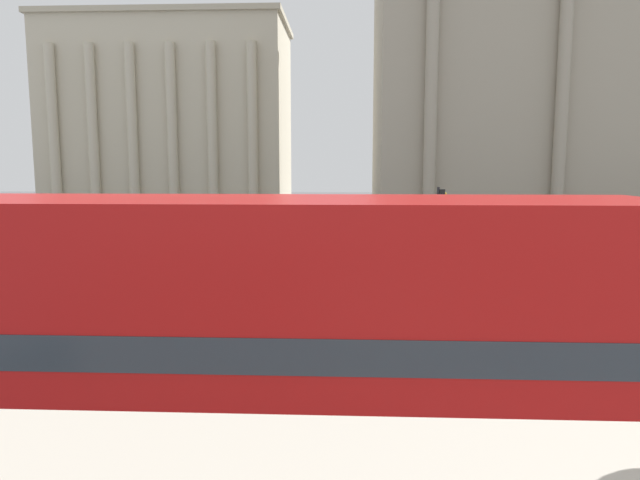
% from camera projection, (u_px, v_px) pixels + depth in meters
% --- Properties ---
extents(double_decker_bus, '(10.99, 2.69, 4.19)m').
position_uv_depth(double_decker_bus, '(252.00, 332.00, 7.93)').
color(double_decker_bus, black).
rests_on(double_decker_bus, ground_plane).
extents(plaza_building_left, '(23.35, 12.81, 18.73)m').
position_uv_depth(plaza_building_left, '(172.00, 119.00, 57.13)').
color(plaza_building_left, beige).
rests_on(plaza_building_left, ground_plane).
extents(plaza_building_right, '(35.28, 15.49, 23.50)m').
position_uv_depth(plaza_building_right, '(586.00, 80.00, 47.37)').
color(plaza_building_right, '#A39984').
rests_on(plaza_building_right, ground_plane).
extents(traffic_light_near, '(0.42, 0.24, 3.39)m').
position_uv_depth(traffic_light_near, '(402.00, 279.00, 12.15)').
color(traffic_light_near, black).
rests_on(traffic_light_near, ground_plane).
extents(traffic_light_mid, '(0.42, 0.24, 3.37)m').
position_uv_depth(traffic_light_mid, '(316.00, 237.00, 19.56)').
color(traffic_light_mid, black).
rests_on(traffic_light_mid, ground_plane).
extents(traffic_light_far, '(0.42, 0.24, 3.71)m').
position_uv_depth(traffic_light_far, '(439.00, 216.00, 25.31)').
color(traffic_light_far, black).
rests_on(traffic_light_far, ground_plane).
extents(car_maroon, '(4.20, 1.93, 1.35)m').
position_uv_depth(car_maroon, '(553.00, 279.00, 20.00)').
color(car_maroon, black).
rests_on(car_maroon, ground_plane).
extents(pedestrian_grey, '(0.32, 0.32, 1.80)m').
position_uv_depth(pedestrian_grey, '(574.00, 298.00, 15.62)').
color(pedestrian_grey, '#282B33').
rests_on(pedestrian_grey, ground_plane).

